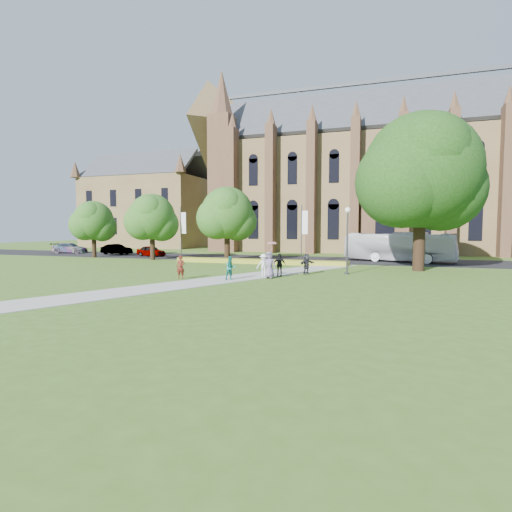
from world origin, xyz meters
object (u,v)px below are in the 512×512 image
(streetlamp, at_px, (347,232))
(large_tree, at_px, (421,171))
(car_1, at_px, (117,249))
(car_0, at_px, (151,251))
(car_2, at_px, (70,248))
(tour_coach, at_px, (399,247))
(pedestrian_0, at_px, (181,267))

(streetlamp, distance_m, large_tree, 8.73)
(car_1, bearing_deg, streetlamp, -113.62)
(large_tree, relative_size, car_1, 3.09)
(car_0, bearing_deg, car_1, 88.05)
(car_2, bearing_deg, large_tree, -115.61)
(tour_coach, relative_size, pedestrian_0, 6.89)
(streetlamp, distance_m, car_1, 35.25)
(large_tree, relative_size, car_0, 3.29)
(large_tree, relative_size, pedestrian_0, 7.99)
(large_tree, xyz_separation_m, tour_coach, (-1.38, 8.92, -6.76))
(tour_coach, bearing_deg, pedestrian_0, 157.04)
(tour_coach, distance_m, car_0, 29.88)
(tour_coach, relative_size, car_1, 2.66)
(car_0, distance_m, car_2, 15.08)
(car_1, relative_size, car_2, 0.85)
(large_tree, xyz_separation_m, pedestrian_0, (-16.34, -11.40, -7.50))
(large_tree, relative_size, car_2, 2.63)
(large_tree, xyz_separation_m, car_1, (-37.83, 9.33, -7.64))
(streetlamp, distance_m, car_0, 28.53)
(streetlamp, xyz_separation_m, pedestrian_0, (-10.84, -6.90, -2.43))
(tour_coach, bearing_deg, car_1, 102.74)
(large_tree, distance_m, tour_coach, 11.28)
(car_1, height_order, car_2, car_2)
(car_0, bearing_deg, large_tree, -90.68)
(tour_coach, bearing_deg, large_tree, -157.80)
(streetlamp, xyz_separation_m, car_2, (-40.66, 14.18, -2.55))
(tour_coach, height_order, pedestrian_0, tour_coach)
(car_0, relative_size, pedestrian_0, 2.43)
(large_tree, height_order, car_2, large_tree)
(pedestrian_0, bearing_deg, car_2, 134.39)
(car_1, distance_m, car_2, 8.34)
(large_tree, distance_m, pedestrian_0, 21.29)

